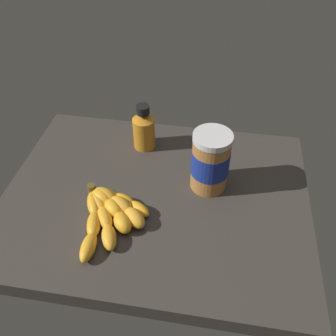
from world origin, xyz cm
name	(u,v)px	position (x,y,z in cm)	size (l,w,h in cm)	color
ground_plane	(156,200)	(0.00, 0.00, -2.24)	(75.30, 58.05, 4.48)	#38332D
banana_bunch	(110,212)	(9.11, 8.57, 1.68)	(17.17, 21.35, 3.70)	gold
peanut_butter_jar	(210,161)	(-12.58, -5.51, 8.02)	(9.30, 9.30, 16.02)	#B27238
honey_bottle	(144,129)	(6.58, -18.23, 5.99)	(6.17, 6.17, 13.42)	orange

